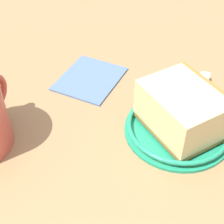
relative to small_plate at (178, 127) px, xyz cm
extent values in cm
cube|color=#936D47|center=(5.17, 5.51, -2.73)|extent=(150.39, 150.39, 3.91)
cylinder|color=#1E8C66|center=(0.00, 0.00, -0.30)|extent=(14.60, 14.60, 0.95)
torus|color=#1E8C66|center=(0.00, 0.00, 0.49)|extent=(14.06, 14.06, 0.63)
cube|color=#9E662D|center=(0.00, 0.00, 0.47)|extent=(12.76, 11.28, 0.60)
cube|color=#DBC184|center=(0.00, 0.00, 3.48)|extent=(12.76, 11.28, 5.41)
cube|color=#9E662D|center=(-1.62, -3.88, 3.48)|extent=(9.98, 4.64, 5.41)
cube|color=slate|center=(17.30, -2.01, -0.48)|extent=(10.94, 12.24, 0.60)
cube|color=white|center=(2.02, -12.72, -0.06)|extent=(1.86, 1.86, 1.44)
camera|label=1|loc=(-12.61, 31.88, 33.05)|focal=54.62mm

